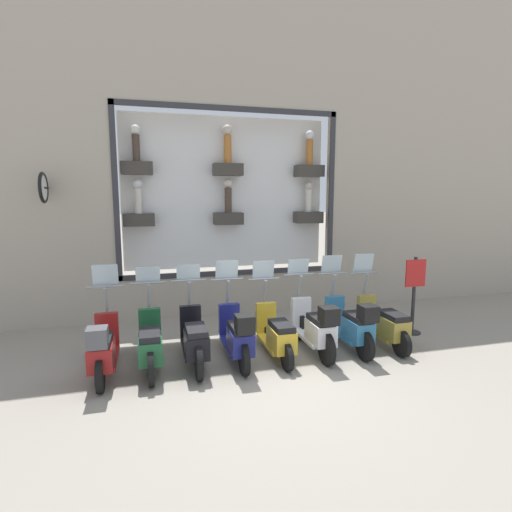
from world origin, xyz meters
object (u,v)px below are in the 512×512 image
at_px(scooter_yellow_3, 276,334).
at_px(scooter_black_5, 195,340).
at_px(scooter_red_7, 103,348).
at_px(shop_sign_post, 414,293).
at_px(scooter_olive_0, 384,324).
at_px(scooter_green_6, 150,344).
at_px(scooter_teal_1, 351,325).
at_px(scooter_white_2, 315,328).
at_px(scooter_navy_4, 237,335).

relative_size(scooter_yellow_3, scooter_black_5, 0.99).
bearing_deg(scooter_red_7, shop_sign_post, -85.01).
relative_size(scooter_olive_0, scooter_green_6, 0.99).
bearing_deg(scooter_black_5, scooter_teal_1, -91.23).
bearing_deg(scooter_teal_1, shop_sign_post, -72.96).
height_order(scooter_yellow_3, scooter_black_5, scooter_yellow_3).
xyz_separation_m(scooter_black_5, scooter_green_6, (-0.00, 0.70, -0.00)).
xyz_separation_m(scooter_teal_1, scooter_green_6, (0.06, 3.52, -0.04)).
xyz_separation_m(scooter_green_6, scooter_red_7, (-0.06, 0.70, 0.03)).
bearing_deg(scooter_black_5, scooter_white_2, -91.53).
bearing_deg(scooter_olive_0, scooter_black_5, 89.93).
distance_m(scooter_yellow_3, scooter_green_6, 2.11).
height_order(scooter_teal_1, scooter_red_7, scooter_red_7).
distance_m(scooter_yellow_3, shop_sign_post, 3.14).
height_order(scooter_teal_1, shop_sign_post, scooter_teal_1).
relative_size(scooter_olive_0, scooter_black_5, 0.99).
xyz_separation_m(scooter_white_2, scooter_black_5, (0.06, 2.11, -0.04)).
relative_size(scooter_yellow_3, shop_sign_post, 1.13).
bearing_deg(scooter_navy_4, scooter_teal_1, -89.97).
xyz_separation_m(scooter_green_6, shop_sign_post, (0.45, -5.19, 0.40)).
height_order(scooter_green_6, shop_sign_post, shop_sign_post).
distance_m(scooter_black_5, shop_sign_post, 4.52).
bearing_deg(scooter_navy_4, scooter_red_7, 90.09).
distance_m(scooter_yellow_3, scooter_navy_4, 0.71).
distance_m(scooter_teal_1, scooter_yellow_3, 1.41).
distance_m(scooter_white_2, shop_sign_post, 2.45).
bearing_deg(scooter_olive_0, scooter_teal_1, 94.55).
height_order(scooter_olive_0, scooter_green_6, scooter_olive_0).
bearing_deg(scooter_navy_4, scooter_black_5, 84.99).
bearing_deg(scooter_white_2, scooter_teal_1, -90.35).
xyz_separation_m(scooter_teal_1, scooter_red_7, (-0.00, 4.23, -0.01)).
xyz_separation_m(scooter_black_5, shop_sign_post, (0.45, -4.48, 0.40)).
bearing_deg(scooter_red_7, scooter_green_6, -84.82).
height_order(scooter_yellow_3, scooter_red_7, scooter_red_7).
distance_m(scooter_olive_0, scooter_yellow_3, 2.11).
bearing_deg(scooter_olive_0, scooter_white_2, 92.11).
distance_m(scooter_teal_1, shop_sign_post, 1.78).
relative_size(scooter_navy_4, scooter_red_7, 1.00).
bearing_deg(shop_sign_post, scooter_green_6, 94.96).
height_order(scooter_olive_0, scooter_yellow_3, scooter_olive_0).
distance_m(scooter_teal_1, scooter_red_7, 4.23).
bearing_deg(scooter_yellow_3, shop_sign_post, -81.54).
bearing_deg(scooter_teal_1, scooter_navy_4, 90.03).
xyz_separation_m(scooter_yellow_3, scooter_navy_4, (-0.05, 0.70, 0.06)).
distance_m(scooter_teal_1, scooter_white_2, 0.70).
distance_m(scooter_white_2, scooter_green_6, 2.82).
height_order(scooter_yellow_3, shop_sign_post, scooter_yellow_3).
relative_size(scooter_white_2, scooter_green_6, 1.00).
height_order(scooter_black_5, scooter_red_7, scooter_red_7).
bearing_deg(scooter_red_7, scooter_teal_1, -89.94).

